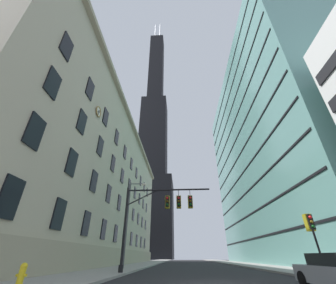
# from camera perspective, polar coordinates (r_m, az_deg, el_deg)

# --- Properties ---
(sidewalk_left) EXTENTS (5.00, 160.00, 0.15)m
(sidewalk_left) POSITION_cam_1_polar(r_m,az_deg,el_deg) (14.27, -29.05, -30.80)
(sidewalk_left) COLOR gray
(sidewalk_left) RESTS_ON ground
(station_building) EXTENTS (17.50, 58.14, 24.46)m
(station_building) POSITION_cam_1_polar(r_m,az_deg,el_deg) (41.23, -22.46, -11.59)
(station_building) COLOR #B2A88E
(station_building) RESTS_ON ground
(dark_skyscraper) EXTENTS (22.57, 22.57, 181.20)m
(dark_skyscraper) POSITION_cam_1_polar(r_m,az_deg,el_deg) (120.31, -4.20, -3.53)
(dark_skyscraper) COLOR black
(dark_skyscraper) RESTS_ON ground
(glass_office_midrise) EXTENTS (15.90, 49.26, 43.56)m
(glass_office_midrise) POSITION_cam_1_polar(r_m,az_deg,el_deg) (50.71, 27.21, -1.87)
(glass_office_midrise) COLOR slate
(glass_office_midrise) RESTS_ON ground
(traffic_signal_mast) EXTENTS (7.45, 0.63, 6.51)m
(traffic_signal_mast) POSITION_cam_1_polar(r_m,az_deg,el_deg) (18.51, -1.17, -17.87)
(traffic_signal_mast) COLOR black
(traffic_signal_mast) RESTS_ON sidewalk_left
(traffic_light_near_right) EXTENTS (0.40, 0.63, 3.51)m
(traffic_light_near_right) POSITION_cam_1_polar(r_m,az_deg,el_deg) (16.88, 34.91, -18.53)
(traffic_light_near_right) COLOR black
(traffic_light_near_right) RESTS_ON sidewalk_right
(street_lamppost) EXTENTS (2.05, 0.32, 8.87)m
(street_lamppost) POSITION_cam_1_polar(r_m,az_deg,el_deg) (24.80, -10.59, -19.27)
(street_lamppost) COLOR #47474C
(street_lamppost) RESTS_ON sidewalk_left
(fire_hydrant) EXTENTS (0.42, 0.26, 0.85)m
(fire_hydrant) POSITION_cam_1_polar(r_m,az_deg,el_deg) (11.20, -35.58, -27.72)
(fire_hydrant) COLOR gold
(fire_hydrant) RESTS_ON sidewalk_left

